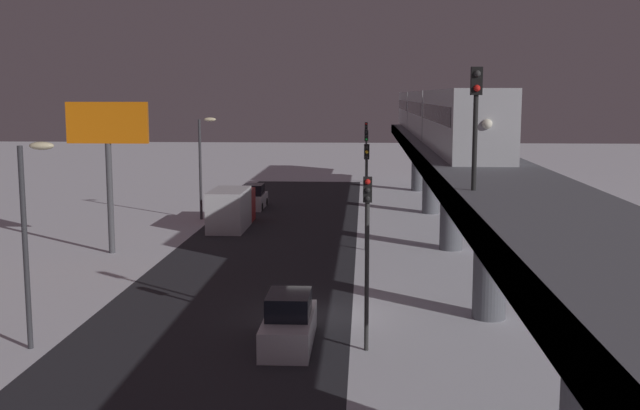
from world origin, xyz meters
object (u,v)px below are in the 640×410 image
traffic_light_far (366,157)px  commercial_billboard (108,138)px  sedan_white (254,199)px  box_truck (232,208)px  traffic_light_near (367,238)px  sedan_white_3 (289,324)px  rail_signal (476,107)px  traffic_light_distant (366,143)px  traffic_light_mid (366,181)px  subway_train (432,112)px

traffic_light_far → commercial_billboard: bearing=53.5°
sedan_white → box_truck: bearing=88.8°
traffic_light_near → sedan_white_3: bearing=-10.6°
rail_signal → commercial_billboard: rail_signal is taller
traffic_light_distant → commercial_billboard: size_ratio=0.72×
rail_signal → sedan_white_3: 10.61m
box_truck → traffic_light_far: bearing=-130.8°
sedan_white_3 → traffic_light_mid: 18.58m
box_truck → sedan_white: bearing=-91.2°
commercial_billboard → box_truck: bearing=-120.7°
rail_signal → traffic_light_near: 6.17m
traffic_light_mid → traffic_light_distant: same height
traffic_light_mid → sedan_white_3: bearing=80.9°
rail_signal → sedan_white: rail_signal is taller
sedan_white_3 → traffic_light_near: (-2.90, 0.54, 3.40)m
traffic_light_near → traffic_light_distant: (0.00, -55.72, 0.00)m
commercial_billboard → sedan_white: bearing=-107.0°
sedan_white → traffic_light_distant: bearing=-114.8°
traffic_light_mid → traffic_light_distant: 37.15m
sedan_white_3 → traffic_light_near: 4.50m
rail_signal → traffic_light_near: rail_signal is taller
rail_signal → box_truck: bearing=-65.2°
sedan_white_3 → box_truck: size_ratio=0.64×
traffic_light_mid → traffic_light_far: 18.57m
box_truck → traffic_light_mid: size_ratio=1.16×
sedan_white_3 → commercial_billboard: bearing=126.8°
rail_signal → sedan_white: bearing=-71.2°
rail_signal → traffic_light_distant: size_ratio=0.62×
sedan_white_3 → traffic_light_far: (-2.90, -36.61, 3.40)m
box_truck → traffic_light_near: size_ratio=1.16×
commercial_billboard → subway_train: bearing=-139.5°
traffic_light_mid → box_truck: bearing=-38.6°
traffic_light_near → traffic_light_distant: same height
sedan_white_3 → traffic_light_distant: traffic_light_distant is taller
traffic_light_near → sedan_white: bearing=-75.4°
traffic_light_mid → traffic_light_far: bearing=-90.0°
traffic_light_mid → rail_signal: bearing=99.6°
rail_signal → sedan_white: size_ratio=0.83×
rail_signal → commercial_billboard: size_ratio=0.45×
sedan_white → traffic_light_mid: (-9.30, 17.02, 3.41)m
commercial_billboard → traffic_light_distant: bearing=-111.2°
rail_signal → sedan_white: 40.48m
rail_signal → traffic_light_near: size_ratio=0.62×
traffic_light_far → rail_signal: bearing=95.1°
rail_signal → traffic_light_mid: size_ratio=0.62×
traffic_light_far → commercial_billboard: 25.45m
rail_signal → commercial_billboard: bearing=-45.4°
traffic_light_far → traffic_light_distant: 18.57m
sedan_white_3 → commercial_billboard: 21.18m
traffic_light_distant → sedan_white_3: bearing=87.0°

